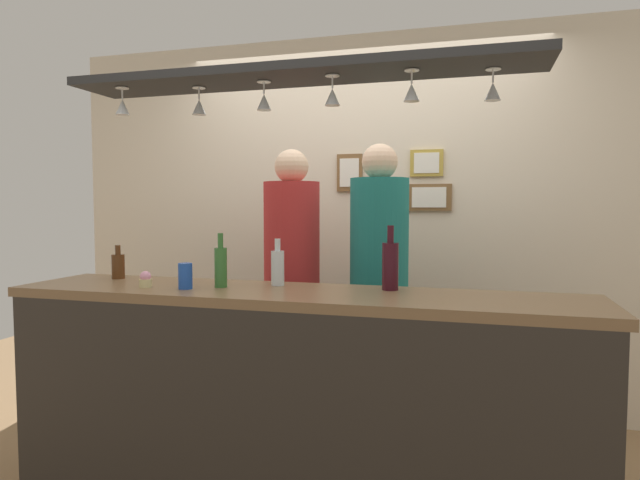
# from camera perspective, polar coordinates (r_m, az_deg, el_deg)

# --- Properties ---
(ground_plane) EXTENTS (8.00, 8.00, 0.00)m
(ground_plane) POSITION_cam_1_polar(r_m,az_deg,el_deg) (3.16, -0.54, -22.96)
(ground_plane) COLOR olive
(back_wall) EXTENTS (4.40, 0.06, 2.60)m
(back_wall) POSITION_cam_1_polar(r_m,az_deg,el_deg) (3.90, 4.07, 1.92)
(back_wall) COLOR beige
(back_wall) RESTS_ON ground_plane
(bar_counter) EXTENTS (2.70, 0.55, 1.02)m
(bar_counter) POSITION_cam_1_polar(r_m,az_deg,el_deg) (2.46, -4.01, -13.56)
(bar_counter) COLOR brown
(bar_counter) RESTS_ON ground_plane
(overhead_glass_rack) EXTENTS (2.20, 0.36, 0.04)m
(overhead_glass_rack) POSITION_cam_1_polar(r_m,az_deg,el_deg) (2.61, -2.53, 16.86)
(overhead_glass_rack) COLOR black
(hanging_wineglass_far_left) EXTENTS (0.07, 0.07, 0.13)m
(hanging_wineglass_far_left) POSITION_cam_1_polar(r_m,az_deg,el_deg) (2.93, -19.87, 12.96)
(hanging_wineglass_far_left) COLOR silver
(hanging_wineglass_far_left) RESTS_ON overhead_glass_rack
(hanging_wineglass_left) EXTENTS (0.07, 0.07, 0.13)m
(hanging_wineglass_left) POSITION_cam_1_polar(r_m,az_deg,el_deg) (2.82, -12.47, 13.46)
(hanging_wineglass_left) COLOR silver
(hanging_wineglass_left) RESTS_ON overhead_glass_rack
(hanging_wineglass_center_left) EXTENTS (0.07, 0.07, 0.13)m
(hanging_wineglass_center_left) POSITION_cam_1_polar(r_m,az_deg,el_deg) (2.65, -5.85, 14.19)
(hanging_wineglass_center_left) COLOR silver
(hanging_wineglass_center_left) RESTS_ON overhead_glass_rack
(hanging_wineglass_center) EXTENTS (0.07, 0.07, 0.13)m
(hanging_wineglass_center) POSITION_cam_1_polar(r_m,az_deg,el_deg) (2.51, 1.30, 14.77)
(hanging_wineglass_center) COLOR silver
(hanging_wineglass_center) RESTS_ON overhead_glass_rack
(hanging_wineglass_center_right) EXTENTS (0.07, 0.07, 0.13)m
(hanging_wineglass_center_right) POSITION_cam_1_polar(r_m,az_deg,el_deg) (2.45, 9.52, 15.02)
(hanging_wineglass_center_right) COLOR silver
(hanging_wineglass_center_right) RESTS_ON overhead_glass_rack
(hanging_wineglass_right) EXTENTS (0.07, 0.07, 0.13)m
(hanging_wineglass_right) POSITION_cam_1_polar(r_m,az_deg,el_deg) (2.51, 17.55, 14.63)
(hanging_wineglass_right) COLOR silver
(hanging_wineglass_right) RESTS_ON overhead_glass_rack
(person_left_red_shirt) EXTENTS (0.34, 0.34, 1.75)m
(person_left_red_shirt) POSITION_cam_1_polar(r_m,az_deg,el_deg) (3.35, -2.95, -2.46)
(person_left_red_shirt) COLOR #2D334C
(person_left_red_shirt) RESTS_ON ground_plane
(person_middle_teal_shirt) EXTENTS (0.34, 0.34, 1.77)m
(person_middle_teal_shirt) POSITION_cam_1_polar(r_m,az_deg,el_deg) (3.21, 6.17, -2.53)
(person_middle_teal_shirt) COLOR #2D334C
(person_middle_teal_shirt) RESTS_ON ground_plane
(bottle_beer_brown_stubby) EXTENTS (0.07, 0.07, 0.18)m
(bottle_beer_brown_stubby) POSITION_cam_1_polar(r_m,az_deg,el_deg) (3.12, -20.28, -2.51)
(bottle_beer_brown_stubby) COLOR #512D14
(bottle_beer_brown_stubby) RESTS_ON bar_counter
(bottle_beer_green_import) EXTENTS (0.06, 0.06, 0.26)m
(bottle_beer_green_import) POSITION_cam_1_polar(r_m,az_deg,el_deg) (2.66, -10.30, -2.66)
(bottle_beer_green_import) COLOR #336B2D
(bottle_beer_green_import) RESTS_ON bar_counter
(bottle_wine_dark_red) EXTENTS (0.08, 0.08, 0.30)m
(bottle_wine_dark_red) POSITION_cam_1_polar(r_m,az_deg,el_deg) (2.55, 7.33, -2.56)
(bottle_wine_dark_red) COLOR #380F19
(bottle_wine_dark_red) RESTS_ON bar_counter
(bottle_soda_clear) EXTENTS (0.06, 0.06, 0.23)m
(bottle_soda_clear) POSITION_cam_1_polar(r_m,az_deg,el_deg) (2.69, -4.43, -2.78)
(bottle_soda_clear) COLOR silver
(bottle_soda_clear) RESTS_ON bar_counter
(drink_can) EXTENTS (0.07, 0.07, 0.12)m
(drink_can) POSITION_cam_1_polar(r_m,az_deg,el_deg) (2.65, -13.85, -3.66)
(drink_can) COLOR #1E4CB2
(drink_can) RESTS_ON bar_counter
(cupcake) EXTENTS (0.06, 0.06, 0.08)m
(cupcake) POSITION_cam_1_polar(r_m,az_deg,el_deg) (2.76, -17.71, -3.97)
(cupcake) COLOR beige
(cupcake) RESTS_ON bar_counter
(picture_frame_upper_small) EXTENTS (0.22, 0.02, 0.18)m
(picture_frame_upper_small) POSITION_cam_1_polar(r_m,az_deg,el_deg) (3.79, 11.04, 7.88)
(picture_frame_upper_small) COLOR #B29338
(picture_frame_upper_small) RESTS_ON back_wall
(picture_frame_crest) EXTENTS (0.18, 0.02, 0.26)m
(picture_frame_crest) POSITION_cam_1_polar(r_m,az_deg,el_deg) (3.87, 3.10, 7.02)
(picture_frame_crest) COLOR brown
(picture_frame_crest) RESTS_ON back_wall
(picture_frame_lower_pair) EXTENTS (0.30, 0.02, 0.18)m
(picture_frame_lower_pair) POSITION_cam_1_polar(r_m,az_deg,el_deg) (3.78, 11.29, 4.38)
(picture_frame_lower_pair) COLOR brown
(picture_frame_lower_pair) RESTS_ON back_wall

